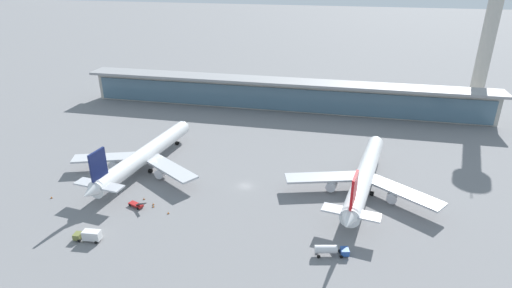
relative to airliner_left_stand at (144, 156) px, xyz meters
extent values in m
plane|color=slate|center=(37.53, -4.19, -5.35)|extent=(1200.00, 1200.00, 0.00)
cylinder|color=white|center=(0.16, 1.29, 0.02)|extent=(12.39, 54.03, 5.67)
cone|color=white|center=(3.83, 30.20, 0.02)|extent=(6.15, 5.76, 5.55)
cone|color=white|center=(-3.47, -27.33, 0.59)|extent=(5.84, 6.83, 5.10)
cube|color=black|center=(3.43, 26.98, 1.01)|extent=(4.51, 2.86, 0.68)
cube|color=#B7BABF|center=(-12.57, -2.06, -0.97)|extent=(25.14, 13.78, 0.68)
cube|color=#B7BABF|center=(11.66, -5.14, -0.97)|extent=(23.86, 18.62, 0.68)
cylinder|color=silver|center=(-9.74, -3.00, -2.93)|extent=(3.62, 4.46, 3.13)
cylinder|color=silver|center=(8.68, -5.34, -2.93)|extent=(3.62, 4.46, 3.13)
cube|color=#141E51|center=(-2.85, -22.45, 7.25)|extent=(1.54, 6.87, 8.79)
cube|color=#B7BABF|center=(-2.97, -23.42, 0.87)|extent=(16.05, 6.23, 0.49)
cylinder|color=black|center=(-3.31, -1.22, -4.67)|extent=(1.34, 1.50, 1.37)
cylinder|color=black|center=(2.90, -2.01, -4.67)|extent=(1.34, 1.50, 1.37)
cylinder|color=black|center=(2.87, 22.62, -4.67)|extent=(1.34, 1.50, 1.37)
cylinder|color=white|center=(75.51, 1.91, 0.02)|extent=(14.67, 53.92, 5.67)
cone|color=white|center=(80.43, 30.62, 0.02)|extent=(6.34, 5.97, 5.55)
cone|color=white|center=(70.63, -26.53, 0.59)|extent=(6.08, 7.01, 5.10)
cube|color=black|center=(79.88, 27.43, 1.01)|extent=(4.59, 3.03, 0.68)
cube|color=#B7BABF|center=(62.64, -0.89, -0.97)|extent=(25.20, 12.85, 0.68)
cube|color=#B7BABF|center=(86.71, -5.02, -0.97)|extent=(23.48, 19.34, 0.68)
cylinder|color=silver|center=(65.43, -1.95, -2.93)|extent=(3.78, 4.57, 3.13)
cylinder|color=silver|center=(83.73, -5.09, -2.93)|extent=(3.78, 4.57, 3.13)
cube|color=red|center=(71.46, -21.69, 7.25)|extent=(1.83, 6.86, 8.79)
cube|color=#B7BABF|center=(71.30, -22.65, 0.87)|extent=(16.14, 6.88, 0.49)
cylinder|color=black|center=(71.93, -0.46, -4.67)|extent=(1.39, 1.55, 1.37)
cylinder|color=black|center=(78.09, -1.51, -4.67)|extent=(1.39, 1.55, 1.37)
cylinder|color=black|center=(79.14, 23.09, -4.67)|extent=(1.39, 1.55, 1.37)
cube|color=#234C9E|center=(70.24, -33.04, -4.15)|extent=(2.47, 2.77, 1.50)
cylinder|color=silver|center=(65.55, -34.07, -3.45)|extent=(5.92, 3.25, 2.10)
cylinder|color=black|center=(69.08, -32.17, -4.90)|extent=(0.94, 0.47, 0.90)
cylinder|color=black|center=(69.55, -34.33, -4.90)|extent=(0.94, 0.47, 0.90)
cylinder|color=black|center=(63.51, -33.39, -4.90)|extent=(0.94, 0.47, 0.90)
cylinder|color=black|center=(63.98, -35.55, -4.90)|extent=(0.94, 0.47, 0.90)
cube|color=olive|center=(0.82, -41.48, -4.15)|extent=(1.98, 2.44, 1.50)
cube|color=black|center=(0.03, -41.54, -3.85)|extent=(0.28, 2.07, 0.70)
cube|color=silver|center=(4.91, -41.15, -3.50)|extent=(4.77, 2.66, 2.50)
cylinder|color=black|center=(1.71, -42.47, -4.90)|extent=(0.92, 0.35, 0.90)
cylinder|color=black|center=(1.54, -40.36, -4.90)|extent=(0.92, 0.35, 0.90)
cylinder|color=black|center=(6.49, -42.08, -4.90)|extent=(0.92, 0.35, 0.90)
cylinder|color=black|center=(6.32, -39.98, -4.90)|extent=(0.92, 0.35, 0.90)
cube|color=#B21E1E|center=(8.33, -23.40, -4.60)|extent=(5.13, 3.36, 0.60)
cube|color=black|center=(10.60, -24.25, -3.52)|extent=(4.02, 2.22, 1.72)
cylinder|color=black|center=(10.19, -23.21, -4.90)|extent=(0.94, 0.58, 0.90)
cylinder|color=black|center=(9.61, -24.76, -4.90)|extent=(0.94, 0.58, 0.90)
cylinder|color=black|center=(7.04, -22.04, -4.90)|extent=(0.94, 0.58, 0.90)
cylinder|color=black|center=(6.46, -23.59, -4.90)|extent=(0.94, 0.58, 0.90)
cube|color=#B2ADA3|center=(37.53, 75.19, 1.65)|extent=(195.12, 8.00, 14.00)
cube|color=slate|center=(37.53, 70.89, 0.95)|extent=(191.22, 0.50, 11.20)
cube|color=gray|center=(37.53, 73.19, 9.25)|extent=(199.03, 12.80, 1.20)
cylinder|color=#B2ADA3|center=(129.45, 91.88, 23.41)|extent=(6.40, 6.40, 57.54)
cone|color=orange|center=(12.90, -21.32, -5.00)|extent=(0.44, 0.44, 0.70)
cube|color=black|center=(12.90, -21.32, -5.33)|extent=(0.62, 0.62, 0.04)
cone|color=orange|center=(-19.87, -24.47, -5.00)|extent=(0.44, 0.44, 0.70)
cube|color=black|center=(-19.87, -24.47, -5.33)|extent=(0.62, 0.62, 0.04)
cone|color=orange|center=(19.30, -24.89, -5.00)|extent=(0.44, 0.44, 0.70)
cube|color=black|center=(19.30, -24.89, -5.33)|extent=(0.62, 0.62, 0.04)
cone|color=orange|center=(8.76, -19.07, -5.00)|extent=(0.44, 0.44, 0.70)
cube|color=black|center=(8.76, -19.07, -5.33)|extent=(0.62, 0.62, 0.04)
cone|color=orange|center=(13.45, -22.51, -5.00)|extent=(0.44, 0.44, 0.70)
cube|color=black|center=(13.45, -22.51, -5.33)|extent=(0.62, 0.62, 0.04)
camera|label=1|loc=(66.32, -120.38, 62.84)|focal=29.21mm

